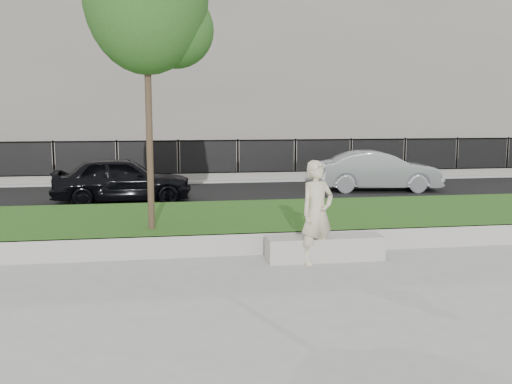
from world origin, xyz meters
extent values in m
plane|color=gray|center=(0.00, 0.00, 0.00)|extent=(90.00, 90.00, 0.00)
cube|color=#0D370F|center=(0.00, 3.00, 0.20)|extent=(34.00, 4.00, 0.40)
cube|color=gray|center=(0.00, 1.04, 0.20)|extent=(34.00, 0.08, 0.40)
cube|color=black|center=(0.00, 8.50, 0.02)|extent=(34.00, 7.00, 0.04)
cube|color=gray|center=(0.00, 13.00, 0.06)|extent=(34.00, 3.00, 0.12)
cube|color=slate|center=(0.00, 12.00, 0.24)|extent=(32.00, 0.30, 0.24)
cube|color=black|center=(0.00, 12.00, 0.87)|extent=(32.00, 0.04, 1.50)
cube|color=black|center=(0.00, 12.00, 1.57)|extent=(32.00, 0.05, 0.05)
cube|color=black|center=(0.00, 12.00, 0.37)|extent=(32.00, 0.05, 0.05)
cube|color=slate|center=(0.00, 20.00, 5.00)|extent=(34.00, 10.00, 10.00)
cube|color=gray|center=(1.64, 0.47, 0.21)|extent=(2.08, 0.52, 0.42)
imported|color=beige|center=(1.43, 0.25, 0.90)|extent=(0.77, 0.65, 1.79)
cube|color=beige|center=(1.53, 0.58, 0.44)|extent=(0.25, 0.20, 0.03)
cylinder|color=#38281C|center=(-1.40, 1.79, 3.00)|extent=(0.12, 0.12, 5.19)
sphere|color=#2A4D19|center=(-0.88, 2.00, 4.14)|extent=(1.45, 1.45, 1.45)
imported|color=black|center=(-2.32, 7.50, 0.70)|extent=(3.95, 1.73, 1.32)
imported|color=#93979B|center=(5.82, 8.66, 0.69)|extent=(4.11, 1.89, 1.31)
camera|label=1|loc=(-1.15, -9.08, 2.60)|focal=40.00mm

